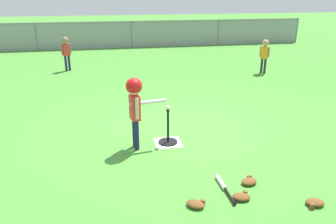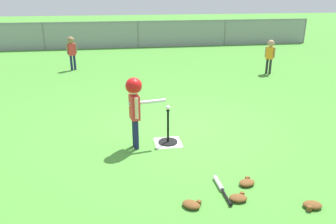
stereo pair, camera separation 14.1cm
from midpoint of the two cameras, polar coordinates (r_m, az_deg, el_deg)
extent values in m
plane|color=#478C33|center=(6.07, 1.16, -3.10)|extent=(60.00, 60.00, 0.00)
cube|color=white|center=(5.57, -0.73, -5.27)|extent=(0.44, 0.44, 0.01)
cylinder|color=black|center=(5.57, -0.73, -5.20)|extent=(0.32, 0.32, 0.03)
cylinder|color=black|center=(5.45, -0.74, -2.40)|extent=(0.04, 0.04, 0.56)
cylinder|color=black|center=(5.35, -0.76, 0.29)|extent=(0.06, 0.06, 0.02)
sphere|color=white|center=(5.33, -0.76, 0.76)|extent=(0.07, 0.07, 0.07)
cylinder|color=#191E4C|center=(5.38, -6.51, -3.51)|extent=(0.08, 0.08, 0.50)
cylinder|color=#191E4C|center=(5.28, -6.21, -3.97)|extent=(0.08, 0.08, 0.50)
cube|color=red|center=(5.16, -6.55, 0.78)|extent=(0.17, 0.24, 0.39)
cylinder|color=beige|center=(5.28, -6.93, 1.54)|extent=(0.06, 0.06, 0.33)
cylinder|color=beige|center=(5.03, -6.17, 0.58)|extent=(0.06, 0.06, 0.33)
sphere|color=beige|center=(5.07, -6.69, 4.16)|extent=(0.22, 0.22, 0.22)
sphere|color=red|center=(5.06, -6.70, 4.47)|extent=(0.26, 0.26, 0.26)
cylinder|color=silver|center=(5.19, -4.33, 1.69)|extent=(0.60, 0.15, 0.06)
cylinder|color=#191E4C|center=(11.05, -17.06, 8.08)|extent=(0.07, 0.07, 0.47)
cylinder|color=#191E4C|center=(11.03, -17.58, 8.00)|extent=(0.07, 0.07, 0.47)
cube|color=red|center=(10.96, -17.55, 10.18)|extent=(0.24, 0.19, 0.37)
cylinder|color=#8C6647|center=(10.99, -16.90, 10.40)|extent=(0.05, 0.05, 0.31)
cylinder|color=#8C6647|center=(10.93, -18.24, 10.21)|extent=(0.05, 0.05, 0.31)
sphere|color=#8C6647|center=(10.92, -17.72, 11.71)|extent=(0.21, 0.21, 0.21)
cylinder|color=#262626|center=(10.59, 16.03, 7.65)|extent=(0.07, 0.07, 0.46)
cylinder|color=#262626|center=(10.62, 15.50, 7.72)|extent=(0.07, 0.07, 0.46)
cube|color=orange|center=(10.53, 15.98, 9.84)|extent=(0.23, 0.23, 0.36)
cylinder|color=tan|center=(10.49, 16.67, 9.88)|extent=(0.05, 0.05, 0.31)
cylinder|color=tan|center=(10.56, 15.32, 10.07)|extent=(0.05, 0.05, 0.31)
sphere|color=tan|center=(10.48, 16.13, 11.40)|extent=(0.20, 0.20, 0.20)
cylinder|color=silver|center=(4.49, 8.23, -11.95)|extent=(0.06, 0.31, 0.06)
cylinder|color=black|center=(4.25, 9.66, -14.10)|extent=(0.03, 0.31, 0.03)
cylinder|color=black|center=(4.13, 10.44, -15.27)|extent=(0.05, 0.02, 0.05)
ellipsoid|color=brown|center=(4.06, 3.72, -15.60)|extent=(0.27, 0.26, 0.07)
cube|color=brown|center=(4.09, 5.01, -15.29)|extent=(0.06, 0.06, 0.06)
ellipsoid|color=brown|center=(4.57, 12.95, -11.63)|extent=(0.26, 0.22, 0.07)
cube|color=brown|center=(4.65, 13.01, -11.00)|extent=(0.06, 0.05, 0.06)
ellipsoid|color=brown|center=(4.25, 11.61, -14.17)|extent=(0.24, 0.19, 0.07)
cube|color=brown|center=(4.32, 12.23, -13.57)|extent=(0.05, 0.05, 0.06)
ellipsoid|color=brown|center=(4.41, 23.18, -14.17)|extent=(0.25, 0.20, 0.07)
cube|color=brown|center=(4.33, 22.72, -14.78)|extent=(0.06, 0.05, 0.06)
cylinder|color=slate|center=(15.25, -22.04, 11.97)|extent=(0.06, 0.06, 1.15)
cylinder|color=slate|center=(15.04, -6.56, 13.18)|extent=(0.06, 0.06, 1.15)
cylinder|color=slate|center=(15.86, 8.40, 13.46)|extent=(0.06, 0.06, 1.15)
cylinder|color=slate|center=(17.58, 21.15, 13.01)|extent=(0.06, 0.06, 1.15)
cube|color=gray|center=(14.98, -6.65, 15.14)|extent=(16.00, 0.03, 0.03)
cube|color=gray|center=(15.04, -6.56, 13.18)|extent=(16.00, 0.01, 1.15)
camera|label=1|loc=(0.07, -90.75, -0.28)|focal=35.28mm
camera|label=2|loc=(0.07, 89.25, 0.28)|focal=35.28mm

